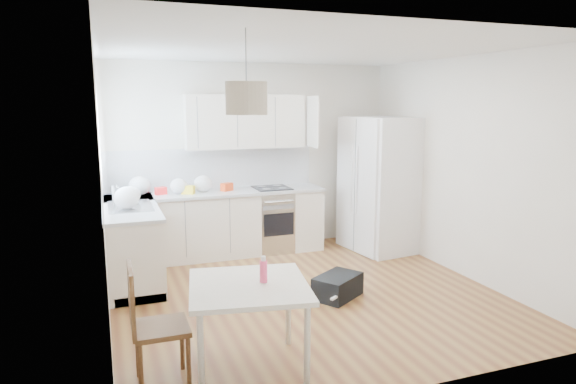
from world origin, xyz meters
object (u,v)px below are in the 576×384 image
Objects in this scene: dining_chair at (161,325)px; gym_bag at (338,286)px; dining_table at (249,293)px; refrigerator at (381,184)px.

dining_chair is 1.77× the size of gym_bag.
refrigerator is at bearing 54.05° from dining_table.
refrigerator is 2.01× the size of dining_chair.
gym_bag is (1.35, 1.18, -0.53)m from dining_table.
dining_table is 1.11× the size of dining_chair.
gym_bag is at bearing 29.80° from dining_chair.
dining_table is 1.96× the size of gym_bag.
refrigerator is at bearing 38.00° from dining_chair.
gym_bag is at bearing -140.31° from refrigerator.
dining_chair reaches higher than dining_table.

